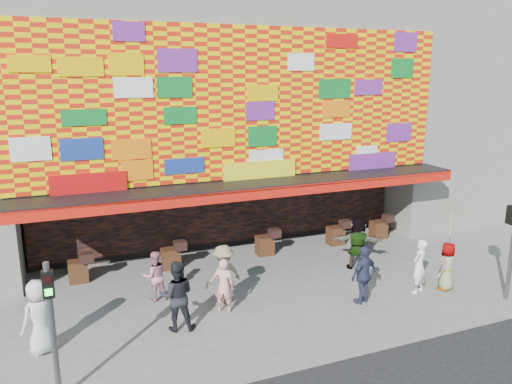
# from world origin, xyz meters

# --- Properties ---
(ground) EXTENTS (90.00, 90.00, 0.00)m
(ground) POSITION_xyz_m (0.00, 0.00, 0.00)
(ground) COLOR slate
(ground) RESTS_ON ground
(shop_building) EXTENTS (15.20, 9.40, 10.00)m
(shop_building) POSITION_xyz_m (0.00, 8.18, 5.23)
(shop_building) COLOR gray
(shop_building) RESTS_ON ground
(neighbor_right) EXTENTS (11.00, 8.00, 12.00)m
(neighbor_right) POSITION_xyz_m (13.00, 8.00, 6.00)
(neighbor_right) COLOR gray
(neighbor_right) RESTS_ON ground
(signal_left) EXTENTS (0.22, 0.20, 3.00)m
(signal_left) POSITION_xyz_m (-6.20, -1.50, 1.86)
(signal_left) COLOR #59595B
(signal_left) RESTS_ON ground
(ped_a) EXTENTS (1.07, 0.99, 1.84)m
(ped_a) POSITION_xyz_m (-6.53, 0.56, 0.92)
(ped_a) COLOR silver
(ped_a) RESTS_ON ground
(ped_b) EXTENTS (0.68, 0.60, 1.57)m
(ped_b) POSITION_xyz_m (-1.83, 0.89, 0.79)
(ped_b) COLOR pink
(ped_b) RESTS_ON ground
(ped_c) EXTENTS (1.07, 0.92, 1.88)m
(ped_c) POSITION_xyz_m (-3.25, 0.42, 0.94)
(ped_c) COLOR black
(ped_c) RESTS_ON ground
(ped_d) EXTENTS (1.25, 0.89, 1.75)m
(ped_d) POSITION_xyz_m (-1.65, 1.44, 0.88)
(ped_d) COLOR gray
(ped_d) RESTS_ON ground
(ped_e) EXTENTS (1.10, 0.71, 1.73)m
(ped_e) POSITION_xyz_m (2.10, -0.10, 0.87)
(ped_e) COLOR #2E3251
(ped_e) RESTS_ON ground
(ped_f) EXTENTS (1.73, 1.32, 1.82)m
(ped_f) POSITION_xyz_m (3.40, 2.20, 0.91)
(ped_f) COLOR gray
(ped_f) RESTS_ON ground
(ped_g) EXTENTS (0.87, 0.74, 1.51)m
(ped_g) POSITION_xyz_m (5.00, -0.29, 0.76)
(ped_g) COLOR gray
(ped_g) RESTS_ON ground
(ped_h) EXTENTS (0.73, 0.62, 1.69)m
(ped_h) POSITION_xyz_m (4.05, -0.14, 0.84)
(ped_h) COLOR white
(ped_h) RESTS_ON ground
(ped_i) EXTENTS (0.74, 0.57, 1.51)m
(ped_i) POSITION_xyz_m (-3.45, 2.36, 0.75)
(ped_i) COLOR #BF7C8A
(ped_i) RESTS_ON ground
(parasol) EXTENTS (1.28, 1.29, 1.92)m
(parasol) POSITION_xyz_m (5.00, -0.29, 2.19)
(parasol) COLOR beige
(parasol) RESTS_ON ground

